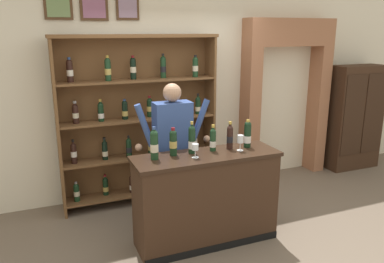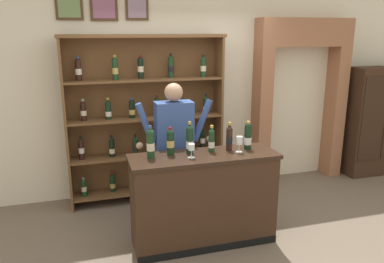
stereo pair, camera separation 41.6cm
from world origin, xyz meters
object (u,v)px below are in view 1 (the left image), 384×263
object	(u,v)px
side_cabinet	(354,117)
shopkeeper	(173,139)
tasting_bottle_super_tuscan	(248,134)
wine_glass_center	(195,148)
tasting_bottle_brunello	(192,140)
tasting_bottle_chianti	(230,136)
wine_glass_left	(240,140)
tasting_bottle_grappa	(213,139)
wine_shelf	(138,117)
tasting_counter	(206,199)
tasting_bottle_riserva	(154,144)
tasting_bottle_prosecco	(173,142)

from	to	relation	value
side_cabinet	shopkeeper	size ratio (longest dim) A/B	1.01
tasting_bottle_super_tuscan	wine_glass_center	distance (m)	0.68
tasting_bottle_brunello	tasting_bottle_chianti	size ratio (longest dim) A/B	1.11
tasting_bottle_brunello	tasting_bottle_super_tuscan	bearing A→B (deg)	-2.99
side_cabinet	wine_glass_left	xyz separation A→B (m)	(-2.85, -1.27, 0.26)
tasting_bottle_grappa	tasting_bottle_chianti	size ratio (longest dim) A/B	0.94
wine_shelf	wine_glass_left	xyz separation A→B (m)	(0.76, -1.33, -0.04)
tasting_bottle_grappa	wine_glass_center	bearing A→B (deg)	-151.73
tasting_counter	wine_glass_left	world-z (taller)	wine_glass_left
side_cabinet	shopkeeper	world-z (taller)	side_cabinet
shopkeeper	tasting_bottle_riserva	bearing A→B (deg)	-127.71
tasting_counter	wine_glass_center	world-z (taller)	wine_glass_center
tasting_bottle_prosecco	tasting_bottle_grappa	xyz separation A→B (m)	(0.44, -0.02, -0.02)
wine_glass_left	tasting_counter	bearing A→B (deg)	177.08
tasting_bottle_riserva	wine_glass_left	xyz separation A→B (m)	(0.92, -0.08, -0.04)
wine_shelf	wine_glass_left	world-z (taller)	wine_shelf
wine_shelf	tasting_bottle_chianti	xyz separation A→B (m)	(0.69, -1.23, -0.02)
tasting_bottle_super_tuscan	tasting_bottle_riserva	bearing A→B (deg)	-179.73
shopkeeper	side_cabinet	bearing A→B (deg)	12.06
tasting_bottle_prosecco	tasting_bottle_super_tuscan	bearing A→B (deg)	-2.75
shopkeeper	tasting_bottle_chianti	xyz separation A→B (m)	(0.50, -0.43, 0.09)
side_cabinet	tasting_bottle_riserva	size ratio (longest dim) A/B	5.11
shopkeeper	tasting_bottle_super_tuscan	bearing A→B (deg)	-32.66
tasting_counter	shopkeeper	bearing A→B (deg)	110.09
wine_shelf	tasting_counter	bearing A→B (deg)	-73.69
tasting_counter	tasting_bottle_grappa	world-z (taller)	tasting_bottle_grappa
wine_shelf	tasting_bottle_grappa	distance (m)	1.32
tasting_bottle_super_tuscan	tasting_bottle_brunello	bearing A→B (deg)	177.01
wine_shelf	tasting_bottle_chianti	size ratio (longest dim) A/B	7.23
shopkeeper	tasting_bottle_grappa	xyz separation A→B (m)	(0.30, -0.43, 0.08)
wine_glass_center	side_cabinet	bearing A→B (deg)	21.03
tasting_bottle_riserva	tasting_bottle_prosecco	size ratio (longest dim) A/B	1.14
tasting_counter	tasting_bottle_riserva	world-z (taller)	tasting_bottle_riserva
tasting_counter	shopkeeper	world-z (taller)	shopkeeper
side_cabinet	wine_shelf	bearing A→B (deg)	178.98
side_cabinet	wine_glass_center	bearing A→B (deg)	-158.97
tasting_bottle_grappa	wine_glass_center	xyz separation A→B (m)	(-0.26, -0.14, -0.02)
tasting_counter	tasting_bottle_grappa	distance (m)	0.64
tasting_counter	tasting_bottle_super_tuscan	distance (m)	0.83
tasting_bottle_riserva	tasting_counter	bearing A→B (deg)	-6.30
wine_glass_center	tasting_counter	bearing A→B (deg)	19.25
tasting_counter	tasting_bottle_brunello	world-z (taller)	tasting_bottle_brunello
tasting_bottle_prosecco	tasting_bottle_grappa	distance (m)	0.44
tasting_counter	tasting_bottle_grappa	xyz separation A→B (m)	(0.11, 0.09, 0.62)
tasting_bottle_riserva	tasting_bottle_grappa	distance (m)	0.65
wine_shelf	tasting_counter	size ratio (longest dim) A/B	1.41
wine_shelf	tasting_bottle_riserva	world-z (taller)	wine_shelf
tasting_bottle_prosecco	tasting_bottle_chianti	bearing A→B (deg)	-2.04
wine_shelf	tasting_bottle_brunello	bearing A→B (deg)	-77.99
tasting_bottle_grappa	side_cabinet	bearing A→B (deg)	20.39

